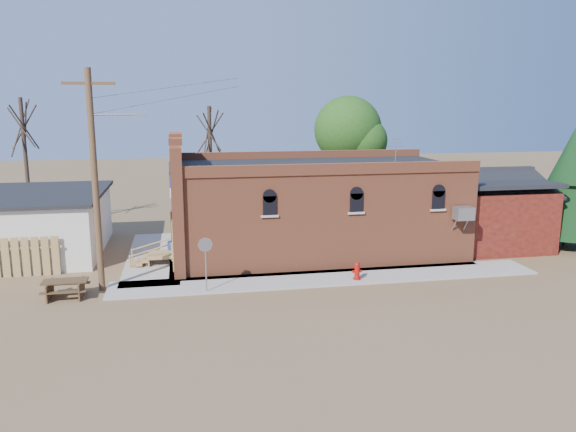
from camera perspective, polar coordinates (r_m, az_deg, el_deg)
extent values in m
plane|color=brown|center=(23.91, 1.29, -7.25)|extent=(120.00, 120.00, 0.00)
cube|color=#9E9991|center=(25.07, 4.24, -6.30)|extent=(19.00, 2.20, 0.08)
cube|color=#9E9991|center=(29.21, -13.44, -4.02)|extent=(2.60, 10.00, 0.08)
cube|color=#A55232|center=(28.97, 2.92, 0.64)|extent=(14.00, 7.00, 4.50)
cube|color=black|center=(28.64, 2.97, 5.17)|extent=(13.80, 6.80, 0.12)
cube|color=#A55232|center=(28.06, -11.10, 1.44)|extent=(0.50, 7.40, 5.80)
cube|color=navy|center=(26.71, -11.84, 3.31)|extent=(0.08, 1.10, 1.56)
cube|color=#939298|center=(27.43, 17.40, 0.27)|extent=(0.85, 0.65, 0.60)
cube|color=#4E0D11|center=(32.64, 19.34, 0.06)|extent=(5.00, 6.00, 3.20)
cylinder|color=#46321C|center=(23.82, -19.01, 3.19)|extent=(0.26, 0.26, 9.00)
cube|color=#46321C|center=(23.63, -19.63, 12.59)|extent=(2.00, 0.12, 0.12)
cylinder|color=#939298|center=(23.51, -17.23, 9.82)|extent=(1.80, 0.08, 0.08)
cube|color=#939298|center=(23.42, -14.76, 9.82)|extent=(0.45, 0.22, 0.14)
cylinder|color=#423326|center=(35.42, -7.87, 4.96)|extent=(0.24, 0.24, 7.50)
cylinder|color=#423326|center=(37.50, -25.05, 4.74)|extent=(0.24, 0.24, 8.00)
cylinder|color=#423326|center=(37.51, 6.01, 4.43)|extent=(0.28, 0.28, 6.30)
sphere|color=#204914|center=(37.28, 6.10, 8.71)|extent=(4.40, 4.40, 4.40)
cylinder|color=#423326|center=(33.81, 26.38, -1.85)|extent=(0.30, 0.30, 1.20)
cone|color=black|center=(33.35, 26.80, 2.85)|extent=(3.60, 3.60, 5.50)
cone|color=black|center=(33.18, 27.05, 5.58)|extent=(2.41, 2.41, 3.00)
cylinder|color=#A21009|center=(24.86, 7.01, -6.33)|extent=(0.43, 0.43, 0.06)
cylinder|color=#A21009|center=(24.76, 7.03, -5.61)|extent=(0.29, 0.29, 0.59)
sphere|color=#A21009|center=(24.68, 7.04, -4.94)|extent=(0.23, 0.23, 0.23)
cylinder|color=#A21009|center=(24.63, 7.13, -5.70)|extent=(0.14, 0.15, 0.11)
cylinder|color=#A21009|center=(24.72, 6.70, -5.62)|extent=(0.15, 0.14, 0.11)
cylinder|color=#A21009|center=(24.81, 7.36, -5.58)|extent=(0.15, 0.14, 0.11)
cylinder|color=#939298|center=(23.11, -8.34, -5.14)|extent=(0.07, 0.07, 2.06)
cylinder|color=#939298|center=(22.85, -8.41, -2.90)|extent=(0.61, 0.14, 0.62)
cylinder|color=#AC091C|center=(22.88, -8.41, -2.88)|extent=(0.61, 0.14, 0.62)
cylinder|color=navy|center=(28.28, -11.53, -3.43)|extent=(0.64, 0.64, 0.89)
cube|color=#4B341E|center=(24.39, -23.00, -6.97)|extent=(0.08, 1.35, 0.67)
cube|color=#4B341E|center=(24.17, -20.30, -6.93)|extent=(0.08, 1.35, 0.67)
cube|color=#4B341E|center=(24.17, -21.72, -6.15)|extent=(1.74, 0.79, 0.06)
cube|color=#4B341E|center=(23.76, -21.89, -7.19)|extent=(1.73, 0.26, 0.05)
cube|color=#4B341E|center=(24.75, -21.46, -6.43)|extent=(1.73, 0.26, 0.05)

